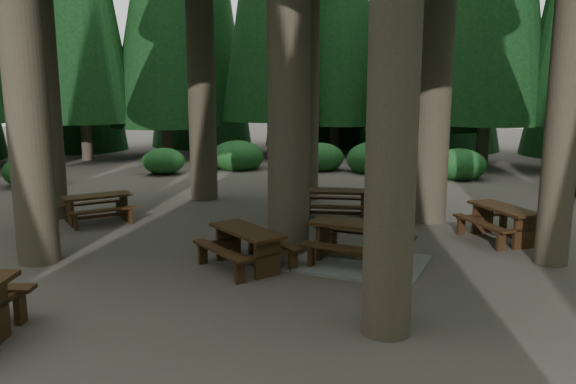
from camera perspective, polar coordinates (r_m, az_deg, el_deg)
The scene contains 7 objects.
ground at distance 11.83m, azimuth -3.76°, elevation -5.47°, with size 80.00×80.00×0.00m, color #524B42.
picnic_table_a at distance 10.62m, azimuth 7.31°, elevation -5.87°, with size 2.57×2.22×0.80m.
picnic_table_b at distance 14.49m, azimuth -18.78°, elevation -1.19°, with size 1.85×1.99×0.69m.
picnic_table_c at distance 14.14m, azimuth 4.71°, elevation -1.78°, with size 2.78×2.59×0.75m.
picnic_table_d at distance 12.97m, azimuth 21.01°, elevation -2.51°, with size 2.18×2.14×0.74m.
picnic_table_f at distance 10.32m, azimuth -4.22°, elevation -5.10°, with size 2.06×1.88×0.72m.
shrub_ring at distance 11.97m, azimuth 1.06°, elevation -3.29°, with size 23.86×24.64×1.49m.
Camera 1 is at (6.61, -9.26, 3.25)m, focal length 35.00 mm.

